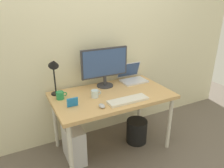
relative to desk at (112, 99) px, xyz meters
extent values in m
plane|color=#665B51|center=(0.00, 0.00, -0.66)|extent=(6.00, 6.00, 0.00)
cube|color=beige|center=(0.00, 0.44, 0.64)|extent=(4.40, 0.04, 2.60)
cube|color=tan|center=(0.00, 0.00, 0.04)|extent=(1.32, 0.76, 0.04)
cylinder|color=silver|center=(-0.60, -0.32, -0.32)|extent=(0.04, 0.04, 0.68)
cylinder|color=silver|center=(0.60, -0.32, -0.32)|extent=(0.04, 0.04, 0.68)
cylinder|color=silver|center=(-0.60, 0.32, -0.32)|extent=(0.04, 0.04, 0.68)
cylinder|color=silver|center=(0.60, 0.32, -0.32)|extent=(0.04, 0.04, 0.68)
cylinder|color=#333338|center=(0.03, 0.25, 0.07)|extent=(0.20, 0.20, 0.01)
cylinder|color=#333338|center=(0.03, 0.25, 0.13)|extent=(0.04, 0.04, 0.11)
cube|color=#333338|center=(0.03, 0.25, 0.36)|extent=(0.58, 0.03, 0.35)
cube|color=#334C7F|center=(0.03, 0.23, 0.36)|extent=(0.55, 0.01, 0.31)
cube|color=silver|center=(0.42, 0.21, 0.07)|extent=(0.32, 0.22, 0.02)
cube|color=silver|center=(0.42, 0.35, 0.18)|extent=(0.32, 0.07, 0.20)
cube|color=#334C7F|center=(0.42, 0.34, 0.18)|extent=(0.30, 0.06, 0.18)
cylinder|color=black|center=(-0.56, 0.28, 0.07)|extent=(0.11, 0.11, 0.01)
cylinder|color=black|center=(-0.56, 0.28, 0.24)|extent=(0.02, 0.02, 0.33)
cone|color=black|center=(-0.56, 0.24, 0.43)|extent=(0.11, 0.14, 0.13)
cube|color=silver|center=(0.07, -0.24, 0.07)|extent=(0.44, 0.14, 0.02)
ellipsoid|color=#B2B2B7|center=(-0.23, -0.24, 0.08)|extent=(0.06, 0.09, 0.03)
cylinder|color=#268C4C|center=(-0.55, 0.13, 0.10)|extent=(0.08, 0.08, 0.08)
torus|color=#268C4C|center=(-0.50, 0.13, 0.11)|extent=(0.05, 0.01, 0.05)
cylinder|color=silver|center=(-0.20, 0.01, 0.10)|extent=(0.08, 0.08, 0.08)
torus|color=silver|center=(-0.15, 0.01, 0.11)|extent=(0.05, 0.01, 0.05)
cube|color=#1E72BF|center=(-0.48, -0.09, 0.11)|extent=(0.11, 0.02, 0.09)
cube|color=silver|center=(-0.48, -0.01, -0.45)|extent=(0.18, 0.36, 0.42)
cylinder|color=black|center=(0.33, -0.04, -0.51)|extent=(0.26, 0.26, 0.30)
camera|label=1|loc=(-0.99, -1.96, 1.06)|focal=34.48mm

